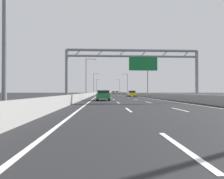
% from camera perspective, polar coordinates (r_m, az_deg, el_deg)
% --- Properties ---
extents(ground_plane, '(260.00, 260.00, 0.00)m').
position_cam_1_polar(ground_plane, '(100.88, -0.75, -1.34)').
color(ground_plane, '#262628').
extents(lane_dash_left_0, '(0.16, 3.00, 0.01)m').
position_cam_1_polar(lane_dash_left_0, '(4.84, 19.85, -15.79)').
color(lane_dash_left_0, white).
rests_on(lane_dash_left_0, ground_plane).
extents(lane_dash_left_1, '(0.16, 3.00, 0.01)m').
position_cam_1_polar(lane_dash_left_1, '(13.49, 4.89, -6.02)').
color(lane_dash_left_1, white).
rests_on(lane_dash_left_1, ground_plane).
extents(lane_dash_left_2, '(0.16, 3.00, 0.01)m').
position_cam_1_polar(lane_dash_left_2, '(22.42, 1.80, -3.87)').
color(lane_dash_left_2, white).
rests_on(lane_dash_left_2, ground_plane).
extents(lane_dash_left_3, '(0.16, 3.00, 0.01)m').
position_cam_1_polar(lane_dash_left_3, '(31.39, 0.49, -2.94)').
color(lane_dash_left_3, white).
rests_on(lane_dash_left_3, ground_plane).
extents(lane_dash_left_4, '(0.16, 3.00, 0.01)m').
position_cam_1_polar(lane_dash_left_4, '(40.37, -0.25, -2.42)').
color(lane_dash_left_4, white).
rests_on(lane_dash_left_4, ground_plane).
extents(lane_dash_left_5, '(0.16, 3.00, 0.01)m').
position_cam_1_polar(lane_dash_left_5, '(49.36, -0.71, -2.09)').
color(lane_dash_left_5, white).
rests_on(lane_dash_left_5, ground_plane).
extents(lane_dash_left_6, '(0.16, 3.00, 0.01)m').
position_cam_1_polar(lane_dash_left_6, '(58.35, -1.03, -1.87)').
color(lane_dash_left_6, white).
rests_on(lane_dash_left_6, ground_plane).
extents(lane_dash_left_7, '(0.16, 3.00, 0.01)m').
position_cam_1_polar(lane_dash_left_7, '(67.35, -1.27, -1.70)').
color(lane_dash_left_7, white).
rests_on(lane_dash_left_7, ground_plane).
extents(lane_dash_left_8, '(0.16, 3.00, 0.01)m').
position_cam_1_polar(lane_dash_left_8, '(76.34, -1.45, -1.57)').
color(lane_dash_left_8, white).
rests_on(lane_dash_left_8, ground_plane).
extents(lane_dash_left_9, '(0.16, 3.00, 0.01)m').
position_cam_1_polar(lane_dash_left_9, '(85.34, -1.59, -1.47)').
color(lane_dash_left_9, white).
rests_on(lane_dash_left_9, ground_plane).
extents(lane_dash_left_10, '(0.16, 3.00, 0.01)m').
position_cam_1_polar(lane_dash_left_10, '(94.34, -1.70, -1.39)').
color(lane_dash_left_10, white).
rests_on(lane_dash_left_10, ground_plane).
extents(lane_dash_left_11, '(0.16, 3.00, 0.01)m').
position_cam_1_polar(lane_dash_left_11, '(103.34, -1.80, -1.32)').
color(lane_dash_left_11, white).
rests_on(lane_dash_left_11, ground_plane).
extents(lane_dash_left_12, '(0.16, 3.00, 0.01)m').
position_cam_1_polar(lane_dash_left_12, '(112.33, -1.88, -1.27)').
color(lane_dash_left_12, white).
rests_on(lane_dash_left_12, ground_plane).
extents(lane_dash_left_13, '(0.16, 3.00, 0.01)m').
position_cam_1_polar(lane_dash_left_13, '(121.33, -1.95, -1.22)').
color(lane_dash_left_13, white).
rests_on(lane_dash_left_13, ground_plane).
extents(lane_dash_left_14, '(0.16, 3.00, 0.01)m').
position_cam_1_polar(lane_dash_left_14, '(130.33, -2.00, -1.18)').
color(lane_dash_left_14, white).
rests_on(lane_dash_left_14, ground_plane).
extents(lane_dash_left_15, '(0.16, 3.00, 0.01)m').
position_cam_1_polar(lane_dash_left_15, '(139.33, -2.06, -1.14)').
color(lane_dash_left_15, white).
rests_on(lane_dash_left_15, ground_plane).
extents(lane_dash_left_16, '(0.16, 3.00, 0.01)m').
position_cam_1_polar(lane_dash_left_16, '(148.33, -2.10, -1.11)').
color(lane_dash_left_16, white).
rests_on(lane_dash_left_16, ground_plane).
extents(lane_dash_left_17, '(0.16, 3.00, 0.01)m').
position_cam_1_polar(lane_dash_left_17, '(157.33, -2.14, -1.08)').
color(lane_dash_left_17, white).
rests_on(lane_dash_left_17, ground_plane).
extents(lane_dash_right_1, '(0.16, 3.00, 0.01)m').
position_cam_1_polar(lane_dash_right_1, '(14.42, 19.28, -5.64)').
color(lane_dash_right_1, white).
rests_on(lane_dash_right_1, ground_plane).
extents(lane_dash_right_2, '(0.16, 3.00, 0.01)m').
position_cam_1_polar(lane_dash_right_2, '(22.99, 10.80, -3.77)').
color(lane_dash_right_2, white).
rests_on(lane_dash_right_2, ground_plane).
extents(lane_dash_right_3, '(0.16, 3.00, 0.01)m').
position_cam_1_polar(lane_dash_right_3, '(31.80, 6.98, -2.90)').
color(lane_dash_right_3, white).
rests_on(lane_dash_right_3, ground_plane).
extents(lane_dash_right_4, '(0.16, 3.00, 0.01)m').
position_cam_1_polar(lane_dash_right_4, '(40.69, 4.83, -2.41)').
color(lane_dash_right_4, white).
rests_on(lane_dash_right_4, ground_plane).
extents(lane_dash_right_5, '(0.16, 3.00, 0.01)m').
position_cam_1_polar(lane_dash_right_5, '(49.62, 3.45, -2.09)').
color(lane_dash_right_5, white).
rests_on(lane_dash_right_5, ground_plane).
extents(lane_dash_right_6, '(0.16, 3.00, 0.01)m').
position_cam_1_polar(lane_dash_right_6, '(58.58, 2.49, -1.86)').
color(lane_dash_right_6, white).
rests_on(lane_dash_right_6, ground_plane).
extents(lane_dash_right_7, '(0.16, 3.00, 0.01)m').
position_cam_1_polar(lane_dash_right_7, '(67.54, 1.79, -1.70)').
color(lane_dash_right_7, white).
rests_on(lane_dash_right_7, ground_plane).
extents(lane_dash_right_8, '(0.16, 3.00, 0.01)m').
position_cam_1_polar(lane_dash_right_8, '(76.51, 1.25, -1.57)').
color(lane_dash_right_8, white).
rests_on(lane_dash_right_8, ground_plane).
extents(lane_dash_right_9, '(0.16, 3.00, 0.01)m').
position_cam_1_polar(lane_dash_right_9, '(85.49, 0.82, -1.47)').
color(lane_dash_right_9, white).
rests_on(lane_dash_right_9, ground_plane).
extents(lane_dash_right_10, '(0.16, 3.00, 0.01)m').
position_cam_1_polar(lane_dash_right_10, '(94.48, 0.48, -1.39)').
color(lane_dash_right_10, white).
rests_on(lane_dash_right_10, ground_plane).
extents(lane_dash_right_11, '(0.16, 3.00, 0.01)m').
position_cam_1_polar(lane_dash_right_11, '(103.46, 0.20, -1.32)').
color(lane_dash_right_11, white).
rests_on(lane_dash_right_11, ground_plane).
extents(lane_dash_right_12, '(0.16, 3.00, 0.01)m').
position_cam_1_polar(lane_dash_right_12, '(112.45, -0.04, -1.27)').
color(lane_dash_right_12, white).
rests_on(lane_dash_right_12, ground_plane).
extents(lane_dash_right_13, '(0.16, 3.00, 0.01)m').
position_cam_1_polar(lane_dash_right_13, '(121.44, -0.25, -1.22)').
color(lane_dash_right_13, white).
rests_on(lane_dash_right_13, ground_plane).
extents(lane_dash_right_14, '(0.16, 3.00, 0.01)m').
position_cam_1_polar(lane_dash_right_14, '(130.43, -0.42, -1.18)').
color(lane_dash_right_14, white).
rests_on(lane_dash_right_14, ground_plane).
extents(lane_dash_right_15, '(0.16, 3.00, 0.01)m').
position_cam_1_polar(lane_dash_right_15, '(139.42, -0.58, -1.14)').
color(lane_dash_right_15, white).
rests_on(lane_dash_right_15, ground_plane).
extents(lane_dash_right_16, '(0.16, 3.00, 0.01)m').
position_cam_1_polar(lane_dash_right_16, '(148.42, -0.71, -1.11)').
color(lane_dash_right_16, white).
rests_on(lane_dash_right_16, ground_plane).
extents(lane_dash_right_17, '(0.16, 3.00, 0.01)m').
position_cam_1_polar(lane_dash_right_17, '(157.41, -0.83, -1.08)').
color(lane_dash_right_17, white).
rests_on(lane_dash_right_17, ground_plane).
extents(edge_line_left, '(0.16, 176.00, 0.01)m').
position_cam_1_polar(edge_line_left, '(88.84, -3.86, -1.44)').
color(edge_line_left, white).
rests_on(edge_line_left, ground_plane).
extents(edge_line_right, '(0.16, 176.00, 0.01)m').
position_cam_1_polar(edge_line_right, '(89.26, 2.89, -1.43)').
color(edge_line_right, white).
rests_on(edge_line_right, ground_plane).
extents(barrier_left, '(0.45, 220.00, 0.95)m').
position_cam_1_polar(barrier_left, '(110.87, -4.50, -1.03)').
color(barrier_left, '#9E9E99').
rests_on(barrier_left, ground_plane).
extents(barrier_right, '(0.45, 220.00, 0.95)m').
position_cam_1_polar(barrier_right, '(111.31, 2.62, -1.03)').
color(barrier_right, '#9E9E99').
rests_on(barrier_right, ground_plane).
extents(sign_gantry, '(15.98, 0.36, 6.36)m').
position_cam_1_polar(sign_gantry, '(23.33, 6.58, 8.15)').
color(sign_gantry, gray).
rests_on(sign_gantry, ground_plane).
extents(streetlamp_left_mid, '(2.58, 0.28, 9.50)m').
position_cam_1_polar(streetlamp_left_mid, '(48.10, -7.42, 4.30)').
color(streetlamp_left_mid, slate).
rests_on(streetlamp_left_mid, ground_plane).
extents(streetlamp_right_mid, '(2.58, 0.28, 9.50)m').
position_cam_1_polar(streetlamp_right_mid, '(49.21, 10.23, 4.19)').
color(streetlamp_right_mid, slate).
rests_on(streetlamp_right_mid, ground_plane).
extents(streetlamp_left_far, '(2.58, 0.28, 9.50)m').
position_cam_1_polar(streetlamp_left_far, '(87.49, -5.33, 2.08)').
color(streetlamp_left_far, slate).
rests_on(streetlamp_left_far, ground_plane).
extents(streetlamp_right_far, '(2.58, 0.28, 9.50)m').
position_cam_1_polar(streetlamp_right_far, '(88.10, 4.42, 2.06)').
color(streetlamp_right_far, slate).
rests_on(streetlamp_right_far, ground_plane).
extents(streetlamp_left_distant, '(2.58, 0.28, 9.50)m').
position_cam_1_polar(streetlamp_left_distant, '(126.96, -4.54, 1.24)').
color(streetlamp_left_distant, slate).
rests_on(streetlamp_left_distant, ground_plane).
extents(streetlamp_right_distant, '(2.58, 0.28, 9.50)m').
position_cam_1_polar(streetlamp_right_distant, '(127.38, 2.19, 1.23)').
color(streetlamp_right_distant, slate).
rests_on(streetlamp_right_distant, ground_plane).
extents(silver_car, '(1.74, 4.50, 1.45)m').
position_cam_1_polar(silver_car, '(96.11, 1.47, -0.93)').
color(silver_car, '#A8ADB2').
rests_on(silver_car, ground_plane).
extents(white_car, '(1.88, 4.69, 1.54)m').
position_cam_1_polar(white_car, '(126.52, -2.88, -0.85)').
color(white_car, silver).
rests_on(white_car, ground_plane).
extents(green_car, '(1.87, 4.18, 1.45)m').
position_cam_1_polar(green_car, '(27.96, -2.62, -1.68)').
color(green_car, '#1E7A38').
rests_on(green_car, ground_plane).
extents(yellow_car, '(1.74, 4.17, 1.50)m').
position_cam_1_polar(yellow_car, '(47.62, 5.92, -1.25)').
color(yellow_car, yellow).
rests_on(yellow_car, ground_plane).
extents(orange_car, '(1.83, 4.16, 1.56)m').
position_cam_1_polar(orange_car, '(127.07, 0.37, -0.84)').
color(orange_car, orange).
rests_on(orange_car, ground_plane).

